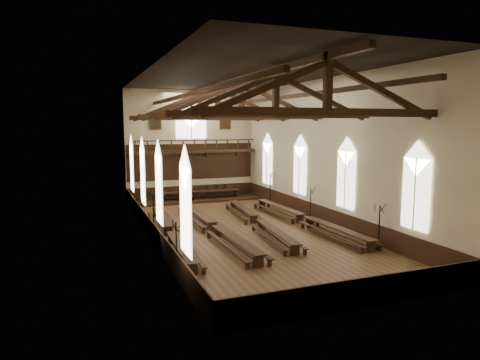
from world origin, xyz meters
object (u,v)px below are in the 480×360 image
object	(u,v)px
refectory_row_b	(215,226)
candelabrum_left_far	(141,204)
refectory_row_c	(258,220)
high_table	(200,192)
refectory_row_a	(171,232)
candelabrum_left_mid	(154,221)
dais	(200,200)
candelabrum_left_near	(176,251)
candelabrum_right_mid	(310,211)
candelabrum_right_far	(270,194)
candelabrum_right_near	(379,235)
refectory_row_d	(305,218)

from	to	relation	value
refectory_row_b	candelabrum_left_far	distance (m)	8.17
refectory_row_c	high_table	distance (m)	11.19
refectory_row_a	candelabrum_left_mid	distance (m)	2.07
candelabrum_left_mid	refectory_row_a	bearing A→B (deg)	-70.68
refectory_row_b	candelabrum_left_mid	distance (m)	3.94
dais	candelabrum_left_near	xyz separation A→B (m)	(-5.88, -16.87, 0.60)
refectory_row_b	refectory_row_a	bearing A→B (deg)	-176.94
candelabrum_left_far	candelabrum_right_mid	world-z (taller)	candelabrum_left_far
refectory_row_c	candelabrum_right_far	world-z (taller)	candelabrum_right_far
high_table	refectory_row_a	bearing A→B (deg)	-113.18
dais	high_table	xyz separation A→B (m)	(0.00, 0.00, 0.69)
candelabrum_right_mid	candelabrum_right_near	bearing A→B (deg)	-90.00
candelabrum_left_near	refectory_row_b	bearing A→B (deg)	54.16
refectory_row_a	candelabrum_left_mid	bearing A→B (deg)	109.32
refectory_row_a	candelabrum_left_mid	xyz separation A→B (m)	(-0.68, 1.93, 0.32)
dais	candelabrum_right_near	distance (m)	18.96
dais	refectory_row_d	bearing A→B (deg)	-70.84
refectory_row_c	high_table	bearing A→B (deg)	94.93
high_table	refectory_row_c	bearing A→B (deg)	-85.07
refectory_row_c	candelabrum_left_mid	world-z (taller)	candelabrum_left_mid
candelabrum_left_near	candelabrum_right_near	bearing A→B (deg)	-6.91
candelabrum_right_near	candelabrum_right_far	world-z (taller)	candelabrum_right_far
refectory_row_a	high_table	distance (m)	13.23
refectory_row_a	candelabrum_right_near	size ratio (longest dim) A/B	5.40
high_table	candelabrum_right_near	bearing A→B (deg)	-74.02
refectory_row_d	candelabrum_right_near	xyz separation A→B (m)	(1.08, -6.32, 0.25)
refectory_row_c	refectory_row_b	bearing A→B (deg)	-165.51
high_table	candelabrum_right_near	xyz separation A→B (m)	(5.22, -18.21, -0.01)
refectory_row_b	candelabrum_right_mid	distance (m)	7.70
refectory_row_b	candelabrum_left_far	world-z (taller)	candelabrum_left_far
refectory_row_b	refectory_row_d	size ratio (longest dim) A/B	1.00
dais	candelabrum_right_mid	bearing A→B (deg)	-64.09
candelabrum_left_near	candelabrum_left_far	size ratio (longest dim) A/B	0.80
high_table	candelabrum_left_far	size ratio (longest dim) A/B	2.63
candelabrum_left_far	candelabrum_right_near	bearing A→B (deg)	-50.71
refectory_row_d	candelabrum_right_mid	xyz separation A→B (m)	(1.08, 1.15, 0.22)
candelabrum_left_mid	candelabrum_right_mid	world-z (taller)	candelabrum_left_mid
candelabrum_left_near	candelabrum_right_far	distance (m)	17.10
refectory_row_a	candelabrum_right_far	world-z (taller)	candelabrum_right_far
refectory_row_c	candelabrum_right_far	bearing A→B (deg)	59.70
candelabrum_right_near	candelabrum_left_mid	bearing A→B (deg)	144.28
refectory_row_b	candelabrum_left_far	size ratio (longest dim) A/B	4.91
candelabrum_left_mid	candelabrum_left_near	bearing A→B (deg)	-90.00
dais	candelabrum_right_near	bearing A→B (deg)	-74.02
dais	candelabrum_left_mid	size ratio (longest dim) A/B	4.30
refectory_row_b	candelabrum_right_near	world-z (taller)	candelabrum_right_near
candelabrum_right_near	candelabrum_right_mid	world-z (taller)	candelabrum_right_near
candelabrum_right_near	candelabrum_right_far	xyz separation A→B (m)	(0.00, 14.35, 0.09)
refectory_row_b	candelabrum_right_mid	bearing A→B (deg)	9.50
candelabrum_left_near	refectory_row_d	bearing A→B (deg)	26.41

